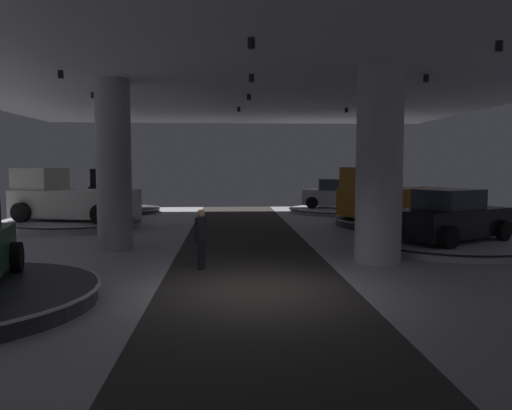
# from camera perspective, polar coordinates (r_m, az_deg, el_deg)

# --- Properties ---
(ground) EXTENTS (24.00, 44.00, 0.06)m
(ground) POSITION_cam_1_polar(r_m,az_deg,el_deg) (11.06, 0.05, -9.92)
(ground) COLOR #B2B2B7
(ceiling_with_spotlights) EXTENTS (24.00, 44.00, 0.39)m
(ceiling_with_spotlights) POSITION_cam_1_polar(r_m,az_deg,el_deg) (11.07, 0.05, 19.25)
(ceiling_with_spotlights) COLOR silver
(column_left) EXTENTS (1.12, 1.12, 5.50)m
(column_left) POSITION_cam_1_polar(r_m,az_deg,el_deg) (16.75, -16.08, 4.42)
(column_left) COLOR #ADADB2
(column_left) RESTS_ON ground
(column_right) EXTENTS (1.30, 1.30, 5.50)m
(column_right) POSITION_cam_1_polar(r_m,az_deg,el_deg) (14.35, 14.01, 4.46)
(column_right) COLOR silver
(column_right) RESTS_ON ground
(display_platform_mid_right) EXTENTS (5.63, 5.63, 0.26)m
(display_platform_mid_right) POSITION_cam_1_polar(r_m,az_deg,el_deg) (17.74, 21.48, -4.16)
(display_platform_mid_right) COLOR silver
(display_platform_mid_right) RESTS_ON ground
(display_car_mid_right) EXTENTS (4.54, 3.68, 1.71)m
(display_car_mid_right) POSITION_cam_1_polar(r_m,az_deg,el_deg) (17.61, 21.51, -1.35)
(display_car_mid_right) COLOR black
(display_car_mid_right) RESTS_ON display_platform_mid_right
(display_platform_deep_right) EXTENTS (6.10, 6.10, 0.23)m
(display_platform_deep_right) POSITION_cam_1_polar(r_m,az_deg,el_deg) (29.50, 9.75, -0.56)
(display_platform_deep_right) COLOR #B7B7BC
(display_platform_deep_right) RESTS_ON ground
(display_car_deep_right) EXTENTS (4.52, 3.74, 1.71)m
(display_car_deep_right) POSITION_cam_1_polar(r_m,az_deg,el_deg) (29.44, 9.71, 1.12)
(display_car_deep_right) COLOR silver
(display_car_deep_right) RESTS_ON display_platform_deep_right
(display_platform_far_right) EXTENTS (5.68, 5.68, 0.36)m
(display_platform_far_right) POSITION_cam_1_polar(r_m,az_deg,el_deg) (23.36, 16.03, -1.85)
(display_platform_far_right) COLOR #333338
(display_platform_far_right) RESTS_ON ground
(pickup_truck_far_right) EXTENTS (5.70, 4.09, 2.30)m
(pickup_truck_far_right) POSITION_cam_1_polar(r_m,az_deg,el_deg) (23.05, 15.48, 0.82)
(pickup_truck_far_right) COLOR #B77519
(pickup_truck_far_right) RESTS_ON display_platform_far_right
(display_platform_far_left) EXTENTS (5.68, 5.68, 0.33)m
(display_platform_far_left) POSITION_cam_1_polar(r_m,az_deg,el_deg) (23.29, -20.04, -2.01)
(display_platform_far_left) COLOR #B7B7BC
(display_platform_far_left) RESTS_ON ground
(pickup_truck_far_left) EXTENTS (5.66, 3.72, 2.30)m
(pickup_truck_far_left) POSITION_cam_1_polar(r_m,az_deg,el_deg) (23.37, -20.78, 0.65)
(pickup_truck_far_left) COLOR silver
(pickup_truck_far_left) RESTS_ON display_platform_far_left
(display_platform_deep_left) EXTENTS (5.68, 5.68, 0.27)m
(display_platform_deep_left) POSITION_cam_1_polar(r_m,az_deg,el_deg) (29.98, -16.40, -0.56)
(display_platform_deep_left) COLOR #333338
(display_platform_deep_left) RESTS_ON ground
(pickup_truck_deep_left) EXTENTS (3.50, 5.62, 2.30)m
(pickup_truck_deep_left) POSITION_cam_1_polar(r_m,az_deg,el_deg) (29.59, -16.46, 1.41)
(pickup_truck_deep_left) COLOR black
(pickup_truck_deep_left) RESTS_ON display_platform_deep_left
(visitor_walking_near) EXTENTS (0.32, 0.32, 1.59)m
(visitor_walking_near) POSITION_cam_1_polar(r_m,az_deg,el_deg) (13.13, -6.36, -3.50)
(visitor_walking_near) COLOR black
(visitor_walking_near) RESTS_ON ground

